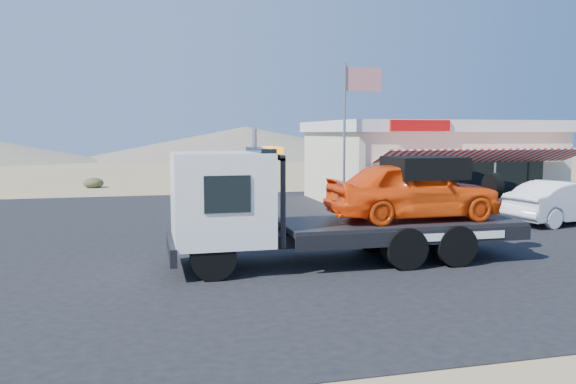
{
  "coord_description": "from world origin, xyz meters",
  "views": [
    {
      "loc": [
        -2.63,
        -15.94,
        3.38
      ],
      "look_at": [
        1.67,
        1.31,
        1.5
      ],
      "focal_mm": 35.0,
      "sensor_mm": 36.0,
      "label": 1
    }
  ],
  "objects_px": {
    "tow_truck": "(338,201)",
    "jerky_store": "(425,161)",
    "white_sedan": "(566,202)",
    "flagpole": "(350,123)"
  },
  "relations": [
    {
      "from": "tow_truck",
      "to": "jerky_store",
      "type": "distance_m",
      "value": 14.06
    },
    {
      "from": "tow_truck",
      "to": "jerky_store",
      "type": "xyz_separation_m",
      "value": [
        8.38,
        11.28,
        0.37
      ]
    },
    {
      "from": "tow_truck",
      "to": "white_sedan",
      "type": "height_order",
      "value": "tow_truck"
    },
    {
      "from": "white_sedan",
      "to": "flagpole",
      "type": "relative_size",
      "value": 0.8
    },
    {
      "from": "tow_truck",
      "to": "flagpole",
      "type": "distance_m",
      "value": 7.67
    },
    {
      "from": "flagpole",
      "to": "jerky_store",
      "type": "bearing_deg",
      "value": 38.79
    },
    {
      "from": "flagpole",
      "to": "white_sedan",
      "type": "bearing_deg",
      "value": -21.24
    },
    {
      "from": "jerky_store",
      "to": "flagpole",
      "type": "relative_size",
      "value": 1.73
    },
    {
      "from": "tow_truck",
      "to": "white_sedan",
      "type": "relative_size",
      "value": 1.87
    },
    {
      "from": "jerky_store",
      "to": "flagpole",
      "type": "distance_m",
      "value": 7.36
    }
  ]
}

